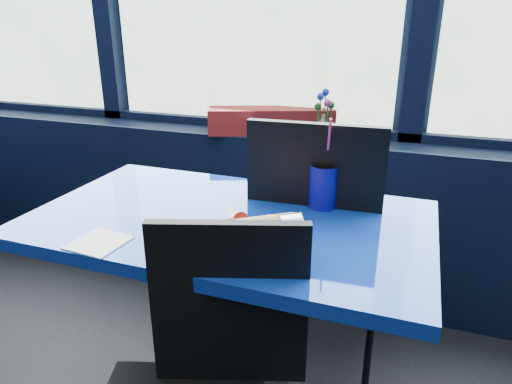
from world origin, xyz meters
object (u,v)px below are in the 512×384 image
(planter_box, at_px, (271,120))
(soda_cup, at_px, (323,185))
(near_table, at_px, (230,269))
(flower_vase, at_px, (323,124))
(chair_near_back, at_px, (321,234))
(food_basket, at_px, (251,237))
(chair_near_front, at_px, (199,383))
(ketchup_bottle, at_px, (334,174))

(planter_box, xyz_separation_m, soda_cup, (0.40, -0.71, -0.04))
(planter_box, bearing_deg, soda_cup, -81.12)
(planter_box, bearing_deg, near_table, -101.00)
(planter_box, distance_m, flower_vase, 0.26)
(chair_near_back, height_order, flower_vase, flower_vase)
(planter_box, xyz_separation_m, food_basket, (0.29, -1.05, -0.07))
(chair_near_front, distance_m, ketchup_bottle, 0.73)
(near_table, xyz_separation_m, soda_cup, (0.25, 0.17, 0.26))
(near_table, bearing_deg, food_basket, -51.32)
(near_table, height_order, ketchup_bottle, ketchup_bottle)
(near_table, distance_m, ketchup_bottle, 0.45)
(ketchup_bottle, bearing_deg, chair_near_back, 114.92)
(near_table, xyz_separation_m, food_basket, (0.14, -0.17, 0.22))
(soda_cup, bearing_deg, chair_near_front, -104.60)
(soda_cup, bearing_deg, food_basket, -108.39)
(chair_near_front, bearing_deg, near_table, 84.82)
(near_table, height_order, chair_near_front, chair_near_front)
(ketchup_bottle, relative_size, soda_cup, 0.79)
(planter_box, bearing_deg, ketchup_bottle, -78.48)
(near_table, relative_size, food_basket, 4.15)
(ketchup_bottle, bearing_deg, flower_vase, 104.98)
(food_basket, bearing_deg, soda_cup, 60.41)
(chair_near_front, relative_size, planter_box, 1.50)
(flower_vase, relative_size, food_basket, 0.78)
(flower_vase, relative_size, ketchup_bottle, 0.97)
(chair_near_front, height_order, soda_cup, soda_cup)
(chair_near_back, bearing_deg, ketchup_bottle, 111.67)
(chair_near_back, xyz_separation_m, food_basket, (-0.09, -0.48, 0.20))
(near_table, relative_size, chair_near_front, 1.35)
(near_table, height_order, soda_cup, soda_cup)
(near_table, bearing_deg, ketchup_bottle, 36.22)
(chair_near_front, height_order, planter_box, planter_box)
(near_table, relative_size, soda_cup, 4.08)
(chair_near_front, relative_size, food_basket, 3.06)
(food_basket, bearing_deg, ketchup_bottle, 58.13)
(food_basket, xyz_separation_m, ketchup_bottle, (0.14, 0.37, 0.07))
(chair_near_back, bearing_deg, flower_vase, -80.46)
(chair_near_back, xyz_separation_m, ketchup_bottle, (0.05, -0.11, 0.27))
(chair_near_front, distance_m, planter_box, 1.37)
(food_basket, bearing_deg, near_table, 117.47)
(food_basket, distance_m, soda_cup, 0.37)
(chair_near_front, relative_size, ketchup_bottle, 3.80)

